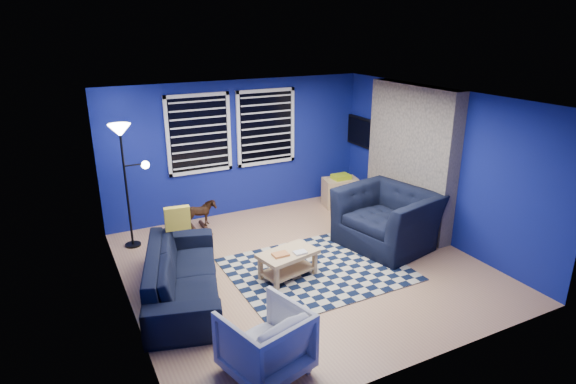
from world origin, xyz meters
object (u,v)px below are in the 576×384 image
at_px(cabinet, 340,192).
at_px(tv, 363,133).
at_px(rocking_horse, 199,214).
at_px(coffee_table, 288,259).
at_px(sofa, 183,273).
at_px(floor_lamp, 123,148).
at_px(armchair_bent, 265,341).
at_px(armchair_big, 387,219).

bearing_deg(cabinet, tv, 24.75).
height_order(rocking_horse, coffee_table, rocking_horse).
bearing_deg(rocking_horse, sofa, 155.45).
bearing_deg(rocking_horse, coffee_table, -165.21).
bearing_deg(coffee_table, tv, 38.24).
height_order(coffee_table, floor_lamp, floor_lamp).
height_order(sofa, rocking_horse, sofa).
height_order(sofa, cabinet, sofa).
xyz_separation_m(armchair_bent, rocking_horse, (0.47, 3.80, -0.05)).
distance_m(tv, cabinet, 1.25).
distance_m(tv, coffee_table, 3.74).
height_order(coffee_table, cabinet, cabinet).
height_order(cabinet, floor_lamp, floor_lamp).
height_order(sofa, coffee_table, sofa).
bearing_deg(cabinet, rocking_horse, -168.28).
bearing_deg(floor_lamp, armchair_big, -26.63).
xyz_separation_m(cabinet, floor_lamp, (-4.01, -0.02, 1.36)).
bearing_deg(cabinet, coffee_table, -124.09).
bearing_deg(armchair_big, cabinet, 157.37).
height_order(tv, floor_lamp, floor_lamp).
xyz_separation_m(tv, armchair_big, (-0.89, -1.98, -0.94)).
bearing_deg(floor_lamp, rocking_horse, 3.84).
bearing_deg(armchair_bent, armchair_big, -163.43).
bearing_deg(rocking_horse, armchair_big, -128.69).
bearing_deg(armchair_bent, floor_lamp, -95.12).
relative_size(armchair_bent, cabinet, 1.08).
xyz_separation_m(coffee_table, cabinet, (2.24, 2.09, -0.00)).
bearing_deg(armchair_bent, tv, -150.61).
bearing_deg(sofa, floor_lamp, 24.94).
xyz_separation_m(coffee_table, floor_lamp, (-1.77, 2.07, 1.36)).
bearing_deg(tv, rocking_horse, -179.01).
bearing_deg(armchair_bent, sofa, -94.27).
bearing_deg(rocking_horse, floor_lamp, 92.20).
xyz_separation_m(armchair_big, floor_lamp, (-3.69, 1.85, 1.19)).
bearing_deg(coffee_table, sofa, 172.62).
height_order(armchair_big, coffee_table, armchair_big).
distance_m(sofa, floor_lamp, 2.32).
bearing_deg(cabinet, floor_lamp, -166.86).
distance_m(rocking_horse, coffee_table, 2.24).
xyz_separation_m(sofa, floor_lamp, (-0.31, 1.88, 1.32)).
xyz_separation_m(armchair_big, armchair_bent, (-3.02, -1.87, -0.10)).
bearing_deg(armchair_bent, rocking_horse, -112.32).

